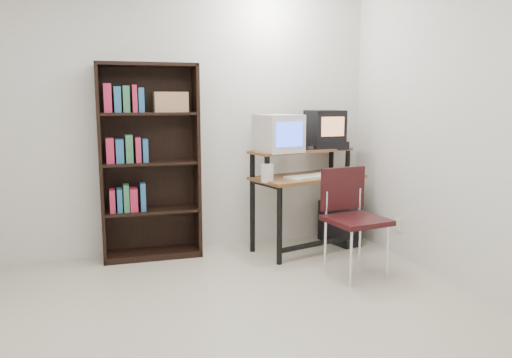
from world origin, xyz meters
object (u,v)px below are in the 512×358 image
object	(u,v)px
bookshelf	(149,160)
computer_desk	(307,182)
pc_tower	(339,223)
crt_monitor	(279,133)
school_chair	(351,210)
crt_tv	(325,126)

from	to	relation	value
bookshelf	computer_desk	bearing A→B (deg)	-7.47
pc_tower	bookshelf	world-z (taller)	bookshelf
crt_monitor	school_chair	world-z (taller)	crt_monitor
crt_tv	bookshelf	distance (m)	1.76
crt_monitor	pc_tower	world-z (taller)	crt_monitor
computer_desk	pc_tower	distance (m)	0.62
crt_tv	pc_tower	distance (m)	1.01
crt_monitor	computer_desk	bearing A→B (deg)	-18.61
crt_tv	pc_tower	size ratio (longest dim) A/B	0.76
school_chair	bookshelf	xyz separation A→B (m)	(-1.54, 1.01, 0.36)
bookshelf	school_chair	bearing A→B (deg)	-31.44
pc_tower	school_chair	xyz separation A→B (m)	(-0.35, -0.85, 0.34)
computer_desk	crt_monitor	world-z (taller)	crt_monitor
computer_desk	pc_tower	bearing A→B (deg)	-3.17
crt_monitor	crt_tv	xyz separation A→B (m)	(0.54, 0.12, 0.06)
school_chair	bookshelf	size ratio (longest dim) A/B	0.50
crt_tv	crt_monitor	bearing A→B (deg)	-169.90
crt_tv	pc_tower	bearing A→B (deg)	-28.17
computer_desk	school_chair	xyz separation A→B (m)	(0.07, -0.77, -0.12)
pc_tower	school_chair	world-z (taller)	school_chair
crt_monitor	bookshelf	bearing A→B (deg)	158.41
computer_desk	bookshelf	size ratio (longest dim) A/B	0.65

